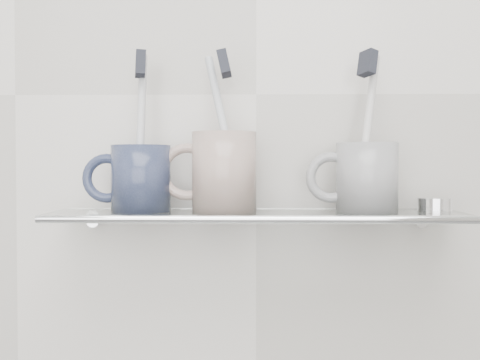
{
  "coord_description": "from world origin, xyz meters",
  "views": [
    {
      "loc": [
        -0.0,
        0.31,
        1.16
      ],
      "look_at": [
        -0.02,
        1.04,
        1.14
      ],
      "focal_mm": 45.0,
      "sensor_mm": 36.0,
      "label": 1
    }
  ],
  "objects_px": {
    "shelf_glass": "(256,215)",
    "mug_right": "(367,177)",
    "mug_left": "(141,178)",
    "mug_center": "(224,172)"
  },
  "relations": [
    {
      "from": "shelf_glass",
      "to": "mug_right",
      "type": "height_order",
      "value": "mug_right"
    },
    {
      "from": "mug_left",
      "to": "mug_center",
      "type": "height_order",
      "value": "mug_center"
    },
    {
      "from": "mug_center",
      "to": "mug_right",
      "type": "bearing_deg",
      "value": -24.94
    },
    {
      "from": "shelf_glass",
      "to": "mug_center",
      "type": "xyz_separation_m",
      "value": [
        -0.04,
        0.0,
        0.05
      ]
    },
    {
      "from": "mug_left",
      "to": "mug_center",
      "type": "relative_size",
      "value": 0.84
    },
    {
      "from": "shelf_glass",
      "to": "mug_center",
      "type": "relative_size",
      "value": 5.12
    },
    {
      "from": "mug_left",
      "to": "mug_center",
      "type": "distance_m",
      "value": 0.1
    },
    {
      "from": "mug_center",
      "to": "mug_right",
      "type": "xyz_separation_m",
      "value": [
        0.17,
        0.0,
        -0.01
      ]
    },
    {
      "from": "shelf_glass",
      "to": "mug_right",
      "type": "distance_m",
      "value": 0.14
    },
    {
      "from": "shelf_glass",
      "to": "mug_left",
      "type": "xyz_separation_m",
      "value": [
        -0.14,
        0.0,
        0.04
      ]
    }
  ]
}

